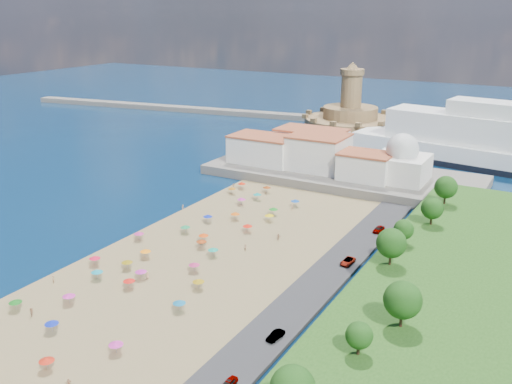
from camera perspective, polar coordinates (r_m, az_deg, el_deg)
The scene contains 11 objects.
ground at distance 136.84m, azimuth -6.66°, elevation -5.76°, with size 700.00×700.00×0.00m, color #071938.
terrace at distance 192.76m, azimuth 8.61°, elevation 1.73°, with size 90.00×36.00×3.00m, color #59544C.
jetty at distance 232.16m, azimuth 6.69°, elevation 4.52°, with size 18.00×70.00×2.40m, color #59544C.
breakwater at distance 318.32m, azimuth -6.59°, elevation 8.20°, with size 200.00×7.00×2.60m, color #59544C.
waterfront_buildings at distance 196.49m, azimuth 5.22°, elevation 4.10°, with size 57.00×29.00×11.00m.
domed_building at distance 183.10m, azimuth 14.34°, elevation 2.93°, with size 16.00×16.00×15.00m.
fortress at distance 258.36m, azimuth 9.37°, elevation 7.02°, with size 40.00×40.00×32.40m.
beach_parasols at distance 129.69m, azimuth -9.30°, elevation -6.23°, with size 31.88×113.98×2.20m.
beachgoers at distance 135.49m, azimuth -6.86°, elevation -5.51°, with size 34.56×97.82×1.79m.
parked_cars at distance 120.05m, azimuth 7.45°, elevation -8.62°, with size 2.46×75.43×1.44m.
hillside_trees at distance 107.25m, azimuth 13.18°, elevation -7.04°, with size 16.99×113.55×7.87m.
Camera 1 is at (74.99, -100.45, 54.86)m, focal length 40.00 mm.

